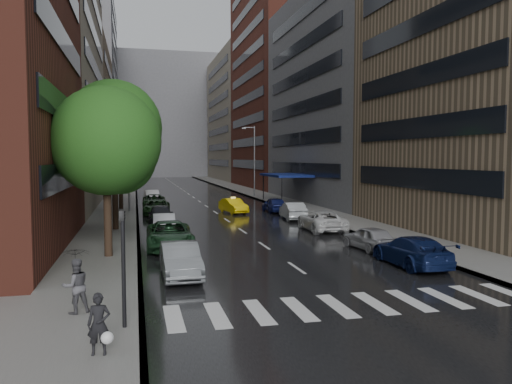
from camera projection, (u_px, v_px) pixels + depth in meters
ground at (329, 290)px, 19.29m from camera, size 220.00×220.00×0.00m
road at (190, 195)px, 67.76m from camera, size 14.00×140.00×0.01m
sidewalk_left at (122, 196)px, 65.64m from camera, size 4.00×140.00×0.15m
sidewalk_right at (254, 193)px, 69.88m from camera, size 4.00×140.00×0.15m
crosswalk at (356, 304)px, 17.40m from camera, size 13.15×2.80×0.01m
buildings_left at (78, 82)px, 71.64m from camera, size 8.00×108.00×38.00m
buildings_right at (282, 93)px, 76.74m from camera, size 8.05×109.10×36.00m
building_far at (162, 116)px, 132.57m from camera, size 40.00×14.00×32.00m
tree_near at (106, 141)px, 24.84m from camera, size 5.45×5.45×8.68m
tree_mid at (114, 128)px, 34.18m from camera, size 6.55×6.55×10.44m
tree_far at (120, 149)px, 47.96m from camera, size 5.42×5.42×8.63m
taxi at (233, 206)px, 45.92m from camera, size 2.23×4.30×1.35m
parked_cars_left at (160, 215)px, 38.42m from camera, size 2.66×40.87×1.55m
parked_cars_right at (326, 222)px, 33.99m from camera, size 2.60×28.39×1.45m
ped_bag_walker at (100, 325)px, 12.57m from camera, size 0.66×0.47×1.58m
ped_black_umbrella at (76, 275)px, 15.90m from camera, size 1.05×0.98×2.09m
traffic_light at (123, 257)px, 14.52m from camera, size 0.18×0.15×3.45m
street_lamp_left at (129, 160)px, 46.22m from camera, size 1.74×0.22×9.00m
street_lamp_right at (254, 159)px, 64.39m from camera, size 1.74×0.22×9.00m
awning at (286, 175)px, 55.12m from camera, size 4.00×8.00×3.12m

